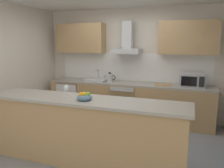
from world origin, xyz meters
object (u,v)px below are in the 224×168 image
object	(u,v)px
microwave	(192,80)
fruit_bowl	(84,97)
sink	(97,80)
kettle	(110,78)
refrigerator	(72,98)
range_hood	(127,44)
wine_glass	(66,89)
chopping_board	(163,85)
oven	(125,101)

from	to	relation	value
microwave	fruit_bowl	bearing A→B (deg)	-124.76
microwave	sink	xyz separation A→B (m)	(-2.17, 0.04, -0.12)
microwave	kettle	world-z (taller)	microwave
refrigerator	sink	distance (m)	0.84
microwave	range_hood	bearing A→B (deg)	173.77
refrigerator	range_hood	distance (m)	1.96
kettle	wine_glass	distance (m)	1.99
kettle	chopping_board	world-z (taller)	kettle
sink	kettle	bearing A→B (deg)	-7.25
sink	chopping_board	size ratio (longest dim) A/B	1.47
sink	chopping_board	xyz separation A→B (m)	(1.58, -0.03, -0.02)
refrigerator	kettle	size ratio (longest dim) A/B	2.94
wine_glass	refrigerator	bearing A→B (deg)	117.44
kettle	range_hood	xyz separation A→B (m)	(0.37, 0.16, 0.78)
chopping_board	microwave	bearing A→B (deg)	-0.41
fruit_bowl	microwave	bearing A→B (deg)	55.24
kettle	fruit_bowl	size ratio (longest dim) A/B	1.31
oven	range_hood	world-z (taller)	range_hood
range_hood	chopping_board	xyz separation A→B (m)	(0.86, -0.15, -0.88)
refrigerator	microwave	size ratio (longest dim) A/B	1.70
kettle	wine_glass	world-z (taller)	wine_glass
range_hood	oven	bearing A→B (deg)	-90.00
microwave	fruit_bowl	distance (m)	2.54
oven	sink	size ratio (longest dim) A/B	1.60
oven	range_hood	bearing A→B (deg)	90.00
wine_glass	fruit_bowl	xyz separation A→B (m)	(0.35, -0.10, -0.08)
microwave	fruit_bowl	size ratio (longest dim) A/B	2.27
microwave	sink	bearing A→B (deg)	178.97
sink	microwave	bearing A→B (deg)	-1.03
microwave	fruit_bowl	xyz separation A→B (m)	(-1.45, -2.08, 0.00)
range_hood	wine_glass	xyz separation A→B (m)	(-0.35, -2.15, -0.66)
oven	range_hood	distance (m)	1.33
refrigerator	fruit_bowl	distance (m)	2.61
refrigerator	chopping_board	xyz separation A→B (m)	(2.26, -0.02, 0.49)
oven	kettle	distance (m)	0.66
refrigerator	range_hood	xyz separation A→B (m)	(1.40, 0.13, 1.36)
sink	fruit_bowl	bearing A→B (deg)	-71.31
refrigerator	sink	size ratio (longest dim) A/B	1.70
wine_glass	kettle	bearing A→B (deg)	90.49
refrigerator	wine_glass	world-z (taller)	wine_glass
kettle	refrigerator	bearing A→B (deg)	178.28
sink	wine_glass	size ratio (longest dim) A/B	2.81
oven	fruit_bowl	size ratio (longest dim) A/B	3.64
sink	kettle	size ratio (longest dim) A/B	1.73
microwave	wine_glass	world-z (taller)	microwave
microwave	chopping_board	bearing A→B (deg)	179.59
oven	sink	bearing A→B (deg)	179.13
fruit_bowl	chopping_board	world-z (taller)	fruit_bowl
kettle	range_hood	size ratio (longest dim) A/B	0.40
range_hood	chopping_board	size ratio (longest dim) A/B	2.12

